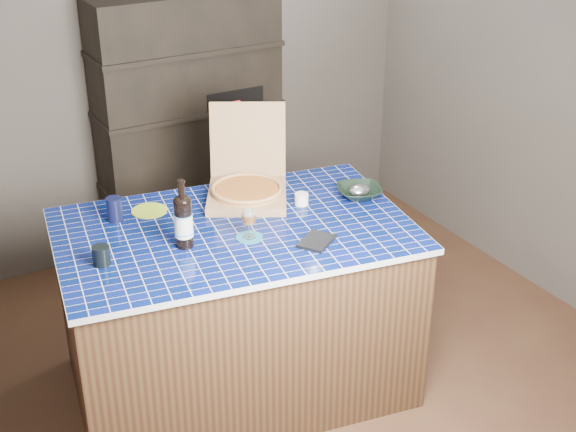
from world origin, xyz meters
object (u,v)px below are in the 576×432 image
kitchen_island (237,309)px  bowl (359,192)px  pizza_box (247,187)px  dvd_case (317,241)px  mead_bottle (183,221)px  wine_glass (249,217)px

kitchen_island → bowl: size_ratio=8.06×
bowl → pizza_box: bearing=151.7°
kitchen_island → dvd_case: 0.65m
mead_bottle → bowl: (1.02, 0.05, -0.11)m
mead_bottle → bowl: bearing=2.6°
kitchen_island → pizza_box: bearing=61.4°
wine_glass → bowl: 0.74m
pizza_box → dvd_case: 0.61m
pizza_box → bowl: size_ratio=2.72×
pizza_box → bowl: bearing=0.5°
pizza_box → dvd_case: bearing=-55.4°
wine_glass → dvd_case: wine_glass is taller
kitchen_island → dvd_case: (0.28, -0.33, 0.48)m
kitchen_island → bowl: (0.74, -0.01, 0.50)m
dvd_case → bowl: bearing=91.0°
pizza_box → bowl: pizza_box is taller
bowl → dvd_case: bearing=-144.9°
kitchen_island → bowl: bearing=8.7°
wine_glass → bowl: size_ratio=0.68×
kitchen_island → wine_glass: 0.60m
mead_bottle → dvd_case: 0.64m
kitchen_island → pizza_box: size_ratio=2.97×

